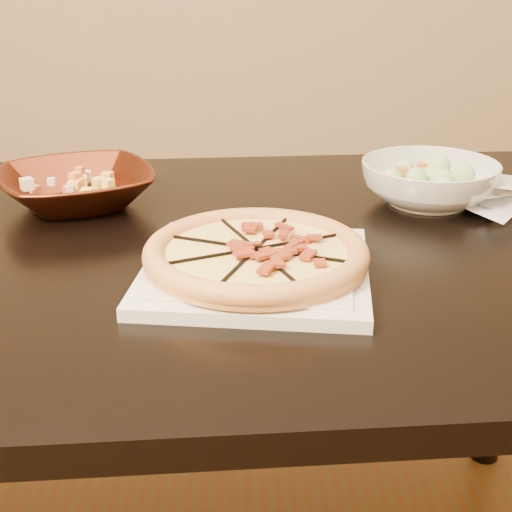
% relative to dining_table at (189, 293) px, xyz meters
% --- Properties ---
extents(dining_table, '(1.59, 1.08, 0.75)m').
position_rel_dining_table_xyz_m(dining_table, '(0.00, 0.00, 0.00)').
color(dining_table, black).
rests_on(dining_table, floor).
extents(plate, '(0.34, 0.34, 0.02)m').
position_rel_dining_table_xyz_m(plate, '(0.10, -0.13, 0.10)').
color(plate, silver).
rests_on(plate, dining_table).
extents(pizza, '(0.31, 0.31, 0.03)m').
position_rel_dining_table_xyz_m(pizza, '(0.10, -0.13, 0.12)').
color(pizza, '#DFA856').
rests_on(pizza, plate).
extents(bronze_bowl, '(0.34, 0.34, 0.06)m').
position_rel_dining_table_xyz_m(bronze_bowl, '(-0.20, 0.17, 0.12)').
color(bronze_bowl, '#522010').
rests_on(bronze_bowl, dining_table).
extents(mixed_dish, '(0.12, 0.13, 0.03)m').
position_rel_dining_table_xyz_m(mixed_dish, '(-0.20, 0.17, 0.17)').
color(mixed_dish, beige).
rests_on(mixed_dish, bronze_bowl).
extents(salad_bowl, '(0.27, 0.27, 0.08)m').
position_rel_dining_table_xyz_m(salad_bowl, '(0.42, 0.17, 0.13)').
color(salad_bowl, silver).
rests_on(salad_bowl, dining_table).
extents(salad, '(0.10, 0.11, 0.04)m').
position_rel_dining_table_xyz_m(salad, '(0.41, 0.17, 0.18)').
color(salad, '#A9CB89').
rests_on(salad, salad_bowl).
extents(cling_film, '(0.20, 0.17, 0.05)m').
position_rel_dining_table_xyz_m(cling_film, '(0.51, 0.14, 0.12)').
color(cling_film, white).
rests_on(cling_film, dining_table).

